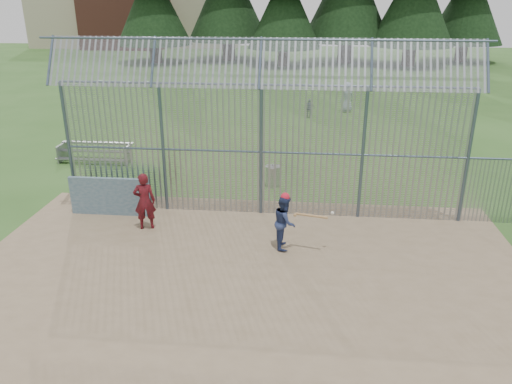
# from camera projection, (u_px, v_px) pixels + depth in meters

# --- Properties ---
(ground) EXTENTS (120.00, 120.00, 0.00)m
(ground) POSITION_uv_depth(u_px,v_px,m) (248.00, 270.00, 12.42)
(ground) COLOR #2D511E
(ground) RESTS_ON ground
(dirt_infield) EXTENTS (14.00, 10.00, 0.02)m
(dirt_infield) POSITION_uv_depth(u_px,v_px,m) (246.00, 280.00, 11.95)
(dirt_infield) COLOR #756047
(dirt_infield) RESTS_ON ground
(dugout_wall) EXTENTS (2.50, 0.12, 1.20)m
(dugout_wall) POSITION_uv_depth(u_px,v_px,m) (110.00, 196.00, 15.30)
(dugout_wall) COLOR #38566B
(dugout_wall) RESTS_ON dirt_infield
(batter) EXTENTS (0.60, 0.75, 1.47)m
(batter) POSITION_uv_depth(u_px,v_px,m) (285.00, 222.00, 13.25)
(batter) COLOR navy
(batter) RESTS_ON dirt_infield
(onlooker) EXTENTS (0.69, 0.53, 1.69)m
(onlooker) POSITION_uv_depth(u_px,v_px,m) (145.00, 201.00, 14.31)
(onlooker) COLOR maroon
(onlooker) RESTS_ON dirt_infield
(bg_kid_standing) EXTENTS (1.00, 0.87, 1.72)m
(bg_kid_standing) POSITION_uv_depth(u_px,v_px,m) (347.00, 97.00, 29.04)
(bg_kid_standing) COLOR gray
(bg_kid_standing) RESTS_ON ground
(bg_kid_seated) EXTENTS (0.63, 0.31, 1.03)m
(bg_kid_seated) POSITION_uv_depth(u_px,v_px,m) (309.00, 108.00, 27.76)
(bg_kid_seated) COLOR slate
(bg_kid_seated) RESTS_ON ground
(batting_gear) EXTENTS (1.40, 0.39, 0.60)m
(batting_gear) POSITION_uv_depth(u_px,v_px,m) (293.00, 202.00, 12.97)
(batting_gear) COLOR red
(batting_gear) RESTS_ON ground
(trash_can) EXTENTS (0.56, 0.56, 0.82)m
(trash_can) POSITION_uv_depth(u_px,v_px,m) (273.00, 176.00, 17.76)
(trash_can) COLOR #979A9F
(trash_can) RESTS_ON ground
(bleacher) EXTENTS (3.00, 0.95, 0.72)m
(bleacher) POSITION_uv_depth(u_px,v_px,m) (95.00, 152.00, 20.37)
(bleacher) COLOR slate
(bleacher) RESTS_ON ground
(backstop_fence) EXTENTS (20.09, 0.81, 5.30)m
(backstop_fence) POSITION_uv_depth(u_px,v_px,m) (322.00, 143.00, 14.56)
(backstop_fence) COLOR #47566B
(backstop_fence) RESTS_ON ground
(distant_buildings) EXTENTS (26.50, 10.50, 8.00)m
(distant_buildings) POSITION_uv_depth(u_px,v_px,m) (122.00, 18.00, 65.54)
(distant_buildings) COLOR brown
(distant_buildings) RESTS_ON ground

